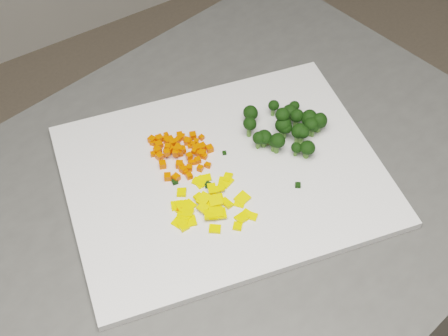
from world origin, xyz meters
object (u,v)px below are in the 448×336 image
cutting_board (224,175)px  pepper_pile (212,202)px  broccoli_pile (282,125)px  carrot_pile (179,148)px

cutting_board → pepper_pile: pepper_pile is taller
broccoli_pile → cutting_board: bearing=-174.3°
pepper_pile → broccoli_pile: bearing=18.5°
cutting_board → broccoli_pile: (0.11, 0.01, 0.03)m
pepper_pile → broccoli_pile: (0.15, 0.05, 0.02)m
carrot_pile → broccoli_pile: size_ratio=0.83×
cutting_board → broccoli_pile: broccoli_pile is taller
carrot_pile → pepper_pile: carrot_pile is taller
cutting_board → carrot_pile: carrot_pile is taller
carrot_pile → pepper_pile: bearing=-94.6°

